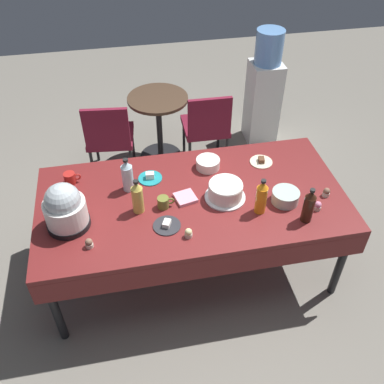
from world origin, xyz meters
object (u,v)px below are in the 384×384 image
object	(u,v)px
cupcake_lemon	(326,192)
slow_cooker	(65,208)
maroon_chair_right	(207,125)
water_cooler	(264,91)
ceramic_snack_bowl	(208,163)
potluck_table	(192,203)
soda_bottle_water	(127,176)
maroon_chair_left	(109,135)
dessert_plate_charcoal	(167,225)
cupcake_mint	(89,243)
cupcake_cocoa	(318,206)
soda_bottle_orange_juice	(261,197)
glass_salad_bowl	(285,197)
cupcake_berry	(189,233)
coffee_mug_olive	(164,202)
round_cafe_table	(159,117)
soda_bottle_cola	(309,206)
soda_bottle_ginger_ale	(137,197)
frosted_layer_cake	(225,191)
dessert_plate_teal	(150,177)
coffee_mug_red	(70,178)
dessert_plate_cream	(261,161)

from	to	relation	value
cupcake_lemon	slow_cooker	bearing A→B (deg)	178.40
maroon_chair_right	water_cooler	xyz separation A→B (m)	(0.70, 0.38, 0.10)
ceramic_snack_bowl	cupcake_lemon	bearing A→B (deg)	-32.18
potluck_table	cupcake_lemon	size ratio (longest dim) A/B	32.59
ceramic_snack_bowl	maroon_chair_right	world-z (taller)	maroon_chair_right
ceramic_snack_bowl	maroon_chair_right	bearing A→B (deg)	77.75
soda_bottle_water	maroon_chair_left	bearing A→B (deg)	96.28
dessert_plate_charcoal	cupcake_mint	world-z (taller)	cupcake_mint
cupcake_cocoa	soda_bottle_orange_juice	size ratio (longest dim) A/B	0.24
glass_salad_bowl	cupcake_berry	size ratio (longest dim) A/B	2.86
coffee_mug_olive	round_cafe_table	size ratio (longest dim) A/B	0.17
soda_bottle_cola	soda_bottle_water	xyz separation A→B (m)	(-1.15, 0.54, 0.00)
potluck_table	cupcake_lemon	bearing A→B (deg)	-9.92
soda_bottle_cola	soda_bottle_ginger_ale	bearing A→B (deg)	164.61
ceramic_snack_bowl	cupcake_berry	world-z (taller)	ceramic_snack_bowl
frosted_layer_cake	soda_bottle_water	xyz separation A→B (m)	(-0.67, 0.23, 0.06)
dessert_plate_teal	cupcake_cocoa	bearing A→B (deg)	-26.58
dessert_plate_teal	cupcake_lemon	distance (m)	1.29
potluck_table	water_cooler	xyz separation A→B (m)	(1.10, 1.67, -0.10)
cupcake_berry	glass_salad_bowl	bearing A→B (deg)	15.43
coffee_mug_red	dessert_plate_cream	bearing A→B (deg)	-1.25
coffee_mug_olive	soda_bottle_water	bearing A→B (deg)	133.43
glass_salad_bowl	cupcake_berry	xyz separation A→B (m)	(-0.73, -0.20, -0.01)
soda_bottle_ginger_ale	slow_cooker	bearing A→B (deg)	-173.65
maroon_chair_left	potluck_table	bearing A→B (deg)	-66.68
cupcake_cocoa	maroon_chair_right	size ratio (longest dim) A/B	0.08
soda_bottle_cola	maroon_chair_left	distance (m)	2.13
frosted_layer_cake	glass_salad_bowl	size ratio (longest dim) A/B	1.52
dessert_plate_charcoal	coffee_mug_red	distance (m)	0.86
cupcake_berry	maroon_chair_left	distance (m)	1.75
frosted_layer_cake	dessert_plate_cream	distance (m)	0.52
soda_bottle_cola	maroon_chair_right	size ratio (longest dim) A/B	0.32
glass_salad_bowl	maroon_chair_left	distance (m)	1.91
cupcake_berry	coffee_mug_olive	bearing A→B (deg)	110.99
potluck_table	cupcake_lemon	distance (m)	0.97
soda_bottle_ginger_ale	soda_bottle_cola	bearing A→B (deg)	-15.39
cupcake_berry	soda_bottle_orange_juice	world-z (taller)	soda_bottle_orange_juice
round_cafe_table	dessert_plate_teal	bearing A→B (deg)	-99.91
soda_bottle_water	soda_bottle_cola	bearing A→B (deg)	-25.27
cupcake_cocoa	cupcake_mint	size ratio (longest dim) A/B	1.00
maroon_chair_left	water_cooler	world-z (taller)	water_cooler
dessert_plate_cream	cupcake_berry	world-z (taller)	cupcake_berry
dessert_plate_charcoal	coffee_mug_red	bearing A→B (deg)	137.68
cupcake_mint	round_cafe_table	bearing A→B (deg)	69.96
dessert_plate_teal	maroon_chair_left	world-z (taller)	maroon_chair_left
dessert_plate_charcoal	soda_bottle_cola	bearing A→B (deg)	-7.20
slow_cooker	soda_bottle_ginger_ale	xyz separation A→B (m)	(0.47, 0.05, -0.03)
slow_cooker	soda_bottle_cola	distance (m)	1.59
frosted_layer_cake	cupcake_mint	size ratio (longest dim) A/B	4.33
cupcake_berry	round_cafe_table	size ratio (longest dim) A/B	0.09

